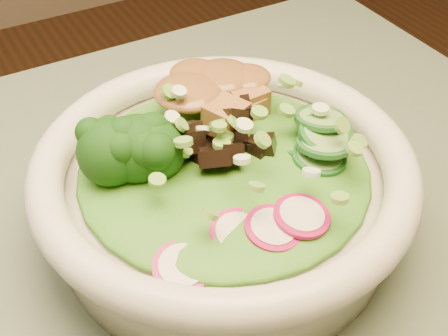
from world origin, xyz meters
TOP-DOWN VIEW (x-y plane):
  - salad_bowl at (0.23, 0.07)m, footprint 0.31×0.31m
  - lettuce_bed at (0.23, 0.07)m, footprint 0.23×0.23m
  - broccoli_florets at (0.16, 0.09)m, footprint 0.10×0.09m
  - radish_slices at (0.21, -0.00)m, footprint 0.13×0.06m
  - cucumber_slices at (0.30, 0.05)m, footprint 0.09×0.09m
  - mushroom_heap at (0.24, 0.08)m, footprint 0.09×0.09m
  - tofu_cubes at (0.25, 0.14)m, footprint 0.11×0.08m
  - peanut_sauce at (0.25, 0.14)m, footprint 0.08×0.06m
  - scallion_garnish at (0.23, 0.07)m, footprint 0.22×0.22m

SIDE VIEW (x-z plane):
  - salad_bowl at x=0.23m, z-range 0.75..0.84m
  - lettuce_bed at x=0.23m, z-range 0.80..0.83m
  - radish_slices at x=0.21m, z-range 0.81..0.83m
  - cucumber_slices at x=0.30m, z-range 0.81..0.85m
  - tofu_cubes at x=0.25m, z-range 0.81..0.85m
  - mushroom_heap at x=0.24m, z-range 0.81..0.86m
  - broccoli_florets at x=0.16m, z-range 0.81..0.86m
  - scallion_garnish at x=0.23m, z-range 0.83..0.86m
  - peanut_sauce at x=0.25m, z-range 0.84..0.86m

